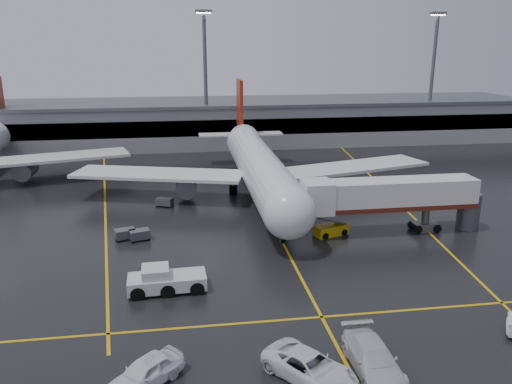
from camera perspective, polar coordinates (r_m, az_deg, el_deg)
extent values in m
plane|color=black|center=(58.63, 1.65, -3.12)|extent=(220.00, 220.00, 0.00)
cube|color=gold|center=(58.63, 1.65, -3.11)|extent=(0.25, 90.00, 0.02)
cube|color=gold|center=(39.10, 7.44, -13.84)|extent=(60.00, 0.25, 0.02)
cube|color=gold|center=(68.07, -16.71, -1.02)|extent=(9.99, 69.35, 0.02)
cube|color=gold|center=(72.80, 14.33, 0.29)|extent=(7.57, 69.64, 0.02)
cube|color=gray|center=(104.02, -2.98, 7.79)|extent=(120.00, 18.00, 8.00)
cube|color=black|center=(95.29, -2.47, 7.31)|extent=(120.00, 0.40, 3.00)
cube|color=#595B60|center=(103.46, -3.02, 10.15)|extent=(122.00, 19.00, 0.60)
cylinder|color=#595B60|center=(96.75, -5.72, 12.15)|extent=(0.70, 0.70, 25.00)
cube|color=#595B60|center=(96.65, -5.94, 19.68)|extent=(3.00, 1.20, 0.50)
cube|color=#FFE5B2|center=(96.63, -5.94, 19.50)|extent=(2.60, 0.90, 0.20)
cylinder|color=#595B60|center=(108.70, 19.26, 11.81)|extent=(0.70, 0.70, 25.00)
cube|color=#595B60|center=(108.60, 19.92, 18.48)|extent=(3.00, 1.20, 0.50)
cube|color=#FFE5B2|center=(108.59, 19.90, 18.32)|extent=(2.60, 0.90, 0.20)
cylinder|color=silver|center=(64.99, 0.45, 2.72)|extent=(5.20, 36.00, 5.20)
sphere|color=silver|center=(47.99, 3.77, -2.35)|extent=(5.20, 5.20, 5.20)
cone|color=silver|center=(85.24, -1.74, 6.43)|extent=(4.94, 8.00, 4.94)
cube|color=maroon|center=(85.51, -1.85, 9.78)|extent=(0.50, 5.50, 8.50)
cube|color=silver|center=(85.21, -1.74, 6.56)|extent=(14.00, 3.00, 0.25)
cube|color=silver|center=(66.47, -10.97, 2.01)|extent=(22.80, 11.83, 0.40)
cube|color=silver|center=(70.18, 10.75, 2.79)|extent=(22.80, 11.83, 0.40)
cylinder|color=#595B60|center=(65.78, -7.89, 0.74)|extent=(2.60, 4.50, 2.60)
cylinder|color=#595B60|center=(68.55, 8.19, 1.38)|extent=(2.60, 4.50, 2.60)
cylinder|color=#595B60|center=(51.84, 3.01, -4.64)|extent=(0.56, 0.56, 2.00)
cylinder|color=#595B60|center=(68.29, -2.60, 0.60)|extent=(0.56, 0.56, 2.00)
cylinder|color=#595B60|center=(69.20, 2.68, 0.82)|extent=(0.56, 0.56, 2.00)
cylinder|color=black|center=(52.04, 3.00, -5.21)|extent=(0.40, 1.10, 1.10)
cylinder|color=black|center=(68.42, -2.59, 0.24)|extent=(1.00, 1.40, 1.40)
cylinder|color=black|center=(69.33, 2.68, 0.46)|extent=(1.00, 1.40, 1.40)
cone|color=silver|center=(101.76, -26.97, 6.30)|extent=(4.94, 8.00, 4.94)
cube|color=silver|center=(101.73, -26.99, 6.41)|extent=(14.00, 3.00, 0.25)
cube|color=silver|center=(80.41, -22.13, 3.59)|extent=(22.80, 11.83, 0.40)
cylinder|color=#595B60|center=(80.68, -24.59, 2.32)|extent=(2.60, 4.50, 2.60)
cube|color=silver|center=(55.19, 15.16, -0.16)|extent=(18.00, 3.20, 3.00)
cube|color=#521B12|center=(55.56, 15.06, -1.45)|extent=(18.00, 3.30, 0.50)
cube|color=silver|center=(52.50, 6.92, -0.54)|extent=(3.00, 3.40, 3.30)
cylinder|color=#595B60|center=(57.73, 18.60, -2.75)|extent=(0.80, 0.80, 3.00)
cube|color=#595B60|center=(58.07, 18.51, -3.73)|extent=(2.60, 1.60, 0.90)
cylinder|color=#595B60|center=(59.98, 22.91, -1.99)|extent=(2.40, 2.40, 4.00)
cylinder|color=black|center=(57.59, 17.53, -3.81)|extent=(0.90, 1.80, 0.90)
cylinder|color=black|center=(58.57, 19.47, -3.65)|extent=(0.90, 1.80, 0.90)
cube|color=silver|center=(42.75, -10.01, -9.95)|extent=(6.46, 2.82, 1.09)
cube|color=silver|center=(42.36, -11.31, -8.91)|extent=(2.27, 2.27, 0.91)
cube|color=black|center=(42.36, -11.31, -8.91)|extent=(2.05, 2.05, 0.82)
cylinder|color=black|center=(42.95, -13.19, -10.48)|extent=(1.30, 2.77, 1.18)
cylinder|color=black|center=(42.89, -9.99, -10.33)|extent=(1.30, 2.77, 1.18)
cylinder|color=black|center=(42.95, -6.80, -10.14)|extent=(1.30, 2.77, 1.18)
cube|color=#C6A30C|center=(54.43, 8.48, -4.26)|extent=(3.92, 2.58, 1.11)
cube|color=#595B60|center=(54.07, 8.52, -3.21)|extent=(3.61, 1.97, 1.27)
cylinder|color=black|center=(53.87, 7.41, -4.73)|extent=(1.21, 1.85, 0.71)
cylinder|color=black|center=(55.20, 9.50, -4.29)|extent=(1.21, 1.85, 0.71)
imported|color=white|center=(32.40, 6.12, -19.11)|extent=(6.01, 6.58, 1.71)
imported|color=silver|center=(33.65, 13.11, -17.85)|extent=(2.65, 6.34, 1.83)
imported|color=white|center=(32.48, -12.40, -19.31)|extent=(5.10, 4.96, 1.73)
cube|color=#595B60|center=(53.78, -13.03, -4.67)|extent=(2.29, 1.83, 0.90)
cylinder|color=black|center=(53.35, -13.72, -5.43)|extent=(0.40, 0.20, 0.40)
cylinder|color=black|center=(53.65, -12.05, -5.19)|extent=(0.40, 0.20, 0.40)
cylinder|color=black|center=(54.27, -13.95, -5.07)|extent=(0.40, 0.20, 0.40)
cylinder|color=black|center=(54.56, -12.30, -4.84)|extent=(0.40, 0.20, 0.40)
cube|color=#595B60|center=(54.35, -14.60, -4.55)|extent=(2.30, 1.84, 0.90)
cylinder|color=black|center=(53.93, -15.29, -5.31)|extent=(0.40, 0.20, 0.40)
cylinder|color=black|center=(54.19, -13.63, -5.08)|extent=(0.40, 0.20, 0.40)
cylinder|color=black|center=(54.85, -15.49, -4.95)|extent=(0.40, 0.20, 0.40)
cylinder|color=black|center=(55.11, -13.86, -4.73)|extent=(0.40, 0.20, 0.40)
cube|color=#595B60|center=(64.10, -10.30, -1.05)|extent=(2.32, 1.91, 0.90)
cylinder|color=black|center=(64.10, -11.11, -1.53)|extent=(0.40, 0.20, 0.40)
cylinder|color=black|center=(63.52, -9.78, -1.63)|extent=(0.40, 0.20, 0.40)
cylinder|color=black|center=(64.98, -10.78, -1.27)|extent=(0.40, 0.20, 0.40)
cylinder|color=black|center=(64.40, -9.46, -1.36)|extent=(0.40, 0.20, 0.40)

